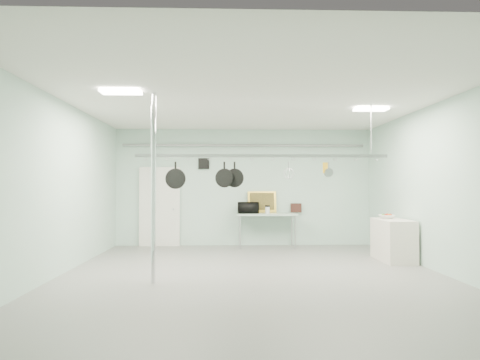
{
  "coord_description": "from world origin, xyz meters",
  "views": [
    {
      "loc": [
        -0.49,
        -7.79,
        1.61
      ],
      "look_at": [
        -0.2,
        1.0,
        1.75
      ],
      "focal_mm": 32.0,
      "sensor_mm": 36.0,
      "label": 1
    }
  ],
  "objects_px": {
    "skillet_mid": "(224,174)",
    "coffee_canister": "(268,210)",
    "prep_table": "(267,216)",
    "microwave": "(248,208)",
    "fruit_bowl": "(387,217)",
    "chrome_pole": "(154,187)",
    "skillet_left": "(175,175)",
    "skillet_right": "(235,175)",
    "side_cabinet": "(393,240)",
    "pot_rack": "(262,154)"
  },
  "relations": [
    {
      "from": "coffee_canister",
      "to": "skillet_mid",
      "type": "height_order",
      "value": "skillet_mid"
    },
    {
      "from": "side_cabinet",
      "to": "fruit_bowl",
      "type": "relative_size",
      "value": 3.44
    },
    {
      "from": "skillet_mid",
      "to": "coffee_canister",
      "type": "bearing_deg",
      "value": 87.6
    },
    {
      "from": "pot_rack",
      "to": "skillet_left",
      "type": "height_order",
      "value": "pot_rack"
    },
    {
      "from": "chrome_pole",
      "to": "fruit_bowl",
      "type": "relative_size",
      "value": 9.18
    },
    {
      "from": "skillet_mid",
      "to": "chrome_pole",
      "type": "bearing_deg",
      "value": -125.37
    },
    {
      "from": "skillet_right",
      "to": "pot_rack",
      "type": "bearing_deg",
      "value": 15.8
    },
    {
      "from": "fruit_bowl",
      "to": "skillet_right",
      "type": "relative_size",
      "value": 0.72
    },
    {
      "from": "side_cabinet",
      "to": "coffee_canister",
      "type": "height_order",
      "value": "coffee_canister"
    },
    {
      "from": "microwave",
      "to": "skillet_left",
      "type": "distance_m",
      "value": 3.71
    },
    {
      "from": "pot_rack",
      "to": "skillet_right",
      "type": "bearing_deg",
      "value": 180.0
    },
    {
      "from": "coffee_canister",
      "to": "skillet_left",
      "type": "relative_size",
      "value": 0.34
    },
    {
      "from": "coffee_canister",
      "to": "chrome_pole",
      "type": "bearing_deg",
      "value": -119.68
    },
    {
      "from": "skillet_right",
      "to": "side_cabinet",
      "type": "bearing_deg",
      "value": 33.36
    },
    {
      "from": "fruit_bowl",
      "to": "microwave",
      "type": "bearing_deg",
      "value": 147.46
    },
    {
      "from": "skillet_mid",
      "to": "skillet_right",
      "type": "xyz_separation_m",
      "value": [
        0.19,
        0.0,
        -0.0
      ]
    },
    {
      "from": "side_cabinet",
      "to": "coffee_canister",
      "type": "distance_m",
      "value": 3.31
    },
    {
      "from": "skillet_left",
      "to": "skillet_mid",
      "type": "height_order",
      "value": "same"
    },
    {
      "from": "fruit_bowl",
      "to": "skillet_left",
      "type": "xyz_separation_m",
      "value": [
        -4.55,
        -1.36,
        0.88
      ]
    },
    {
      "from": "chrome_pole",
      "to": "skillet_left",
      "type": "bearing_deg",
      "value": 73.97
    },
    {
      "from": "prep_table",
      "to": "skillet_right",
      "type": "distance_m",
      "value": 3.57
    },
    {
      "from": "coffee_canister",
      "to": "microwave",
      "type": "bearing_deg",
      "value": 165.44
    },
    {
      "from": "skillet_right",
      "to": "microwave",
      "type": "bearing_deg",
      "value": 98.32
    },
    {
      "from": "side_cabinet",
      "to": "pot_rack",
      "type": "height_order",
      "value": "pot_rack"
    },
    {
      "from": "side_cabinet",
      "to": "skillet_left",
      "type": "bearing_deg",
      "value": -166.53
    },
    {
      "from": "prep_table",
      "to": "skillet_mid",
      "type": "bearing_deg",
      "value": -108.75
    },
    {
      "from": "side_cabinet",
      "to": "microwave",
      "type": "relative_size",
      "value": 2.23
    },
    {
      "from": "microwave",
      "to": "fruit_bowl",
      "type": "distance_m",
      "value": 3.57
    },
    {
      "from": "side_cabinet",
      "to": "prep_table",
      "type": "bearing_deg",
      "value": 139.21
    },
    {
      "from": "prep_table",
      "to": "coffee_canister",
      "type": "bearing_deg",
      "value": -86.88
    },
    {
      "from": "chrome_pole",
      "to": "skillet_left",
      "type": "relative_size",
      "value": 6.17
    },
    {
      "from": "pot_rack",
      "to": "skillet_right",
      "type": "height_order",
      "value": "pot_rack"
    },
    {
      "from": "prep_table",
      "to": "pot_rack",
      "type": "height_order",
      "value": "pot_rack"
    },
    {
      "from": "pot_rack",
      "to": "coffee_canister",
      "type": "relative_size",
      "value": 26.93
    },
    {
      "from": "skillet_left",
      "to": "skillet_right",
      "type": "xyz_separation_m",
      "value": [
        1.12,
        0.0,
        0.02
      ]
    },
    {
      "from": "side_cabinet",
      "to": "fruit_bowl",
      "type": "distance_m",
      "value": 0.56
    },
    {
      "from": "chrome_pole",
      "to": "fruit_bowl",
      "type": "distance_m",
      "value": 5.36
    },
    {
      "from": "skillet_left",
      "to": "microwave",
      "type": "bearing_deg",
      "value": 68.66
    },
    {
      "from": "coffee_canister",
      "to": "skillet_right",
      "type": "height_order",
      "value": "skillet_right"
    },
    {
      "from": "chrome_pole",
      "to": "prep_table",
      "type": "relative_size",
      "value": 2.0
    },
    {
      "from": "chrome_pole",
      "to": "fruit_bowl",
      "type": "height_order",
      "value": "chrome_pole"
    },
    {
      "from": "side_cabinet",
      "to": "microwave",
      "type": "distance_m",
      "value": 3.79
    },
    {
      "from": "skillet_right",
      "to": "chrome_pole",
      "type": "bearing_deg",
      "value": -130.98
    },
    {
      "from": "pot_rack",
      "to": "fruit_bowl",
      "type": "relative_size",
      "value": 13.78
    },
    {
      "from": "fruit_bowl",
      "to": "skillet_left",
      "type": "relative_size",
      "value": 0.67
    },
    {
      "from": "chrome_pole",
      "to": "skillet_left",
      "type": "xyz_separation_m",
      "value": [
        0.26,
        0.9,
        0.23
      ]
    },
    {
      "from": "chrome_pole",
      "to": "fruit_bowl",
      "type": "bearing_deg",
      "value": 25.17
    },
    {
      "from": "prep_table",
      "to": "coffee_canister",
      "type": "xyz_separation_m",
      "value": [
        0.01,
        -0.15,
        0.16
      ]
    },
    {
      "from": "chrome_pole",
      "to": "microwave",
      "type": "relative_size",
      "value": 5.94
    },
    {
      "from": "fruit_bowl",
      "to": "coffee_canister",
      "type": "bearing_deg",
      "value": 144.47
    }
  ]
}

